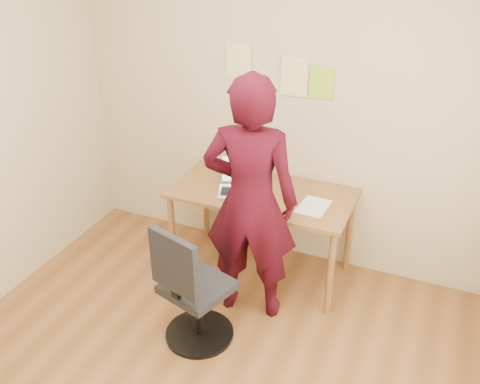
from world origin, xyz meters
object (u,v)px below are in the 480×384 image
at_px(office_chair, 191,295).
at_px(phone, 269,207).
at_px(laptop, 241,184).
at_px(desk, 262,202).
at_px(person, 250,201).

bearing_deg(office_chair, phone, 86.66).
relative_size(laptop, phone, 3.30).
xyz_separation_m(desk, phone, (0.14, -0.21, 0.09)).
xyz_separation_m(laptop, phone, (0.30, -0.17, -0.05)).
relative_size(phone, office_chair, 0.14).
relative_size(laptop, person, 0.23).
bearing_deg(laptop, phone, -49.27).
bearing_deg(laptop, office_chair, -107.22).
xyz_separation_m(phone, person, (-0.05, -0.24, 0.16)).
distance_m(phone, office_chair, 0.86).
height_order(laptop, person, person).
xyz_separation_m(desk, office_chair, (-0.13, -0.95, -0.26)).
bearing_deg(person, desk, -89.12).
xyz_separation_m(phone, office_chair, (-0.27, -0.74, -0.35)).
bearing_deg(phone, office_chair, -114.97).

